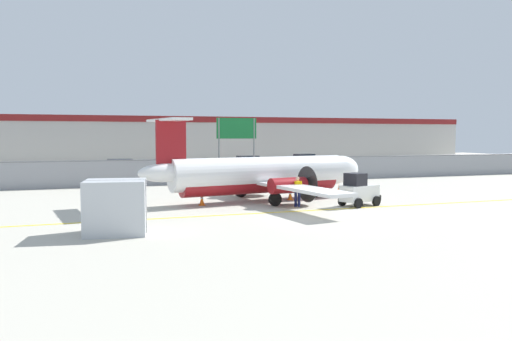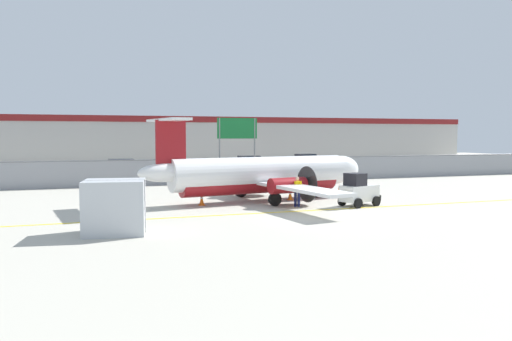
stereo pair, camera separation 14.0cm
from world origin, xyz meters
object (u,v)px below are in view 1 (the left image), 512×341
Objects in this scene: cargo_container at (116,207)px; parked_car_3 at (247,163)px; commuter_airplane at (265,175)px; highway_sign at (237,134)px; parked_car_2 at (203,168)px; parked_car_4 at (304,160)px; baggage_tug at (359,191)px; traffic_cone_far_right at (202,200)px; ground_crew_worker at (297,190)px; parked_car_0 at (59,171)px; traffic_cone_near_right at (350,191)px; traffic_cone_near_left at (339,189)px; traffic_cone_far_left at (290,195)px; parked_car_1 at (121,167)px.

parked_car_3 is (15.85, 32.07, -0.21)m from cargo_container.
highway_sign is at bearing 71.77° from commuter_airplane.
parked_car_2 and parked_car_4 have the same top height.
baggage_tug is 32.92m from parked_car_4.
parked_car_4 is at bearing 55.97° from traffic_cone_far_right.
ground_crew_worker is at bearing -24.79° from traffic_cone_far_right.
ground_crew_worker and parked_car_0 have the same top height.
baggage_tug is 3.99× the size of traffic_cone_near_right.
ground_crew_worker is 7.28m from traffic_cone_near_left.
ground_crew_worker is 0.40× the size of parked_car_2.
traffic_cone_near_right is (5.31, 3.46, -0.64)m from ground_crew_worker.
cargo_container is at bearing 178.17° from baggage_tug.
traffic_cone_near_right is at bearing -88.70° from traffic_cone_near_left.
parked_car_4 is (13.25, 27.52, 0.58)m from traffic_cone_far_left.
traffic_cone_near_left is (1.85, 5.80, -0.54)m from baggage_tug.
parked_car_3 is at bearing 67.60° from baggage_tug.
parked_car_2 is (-4.17, 21.48, 0.04)m from baggage_tug.
commuter_airplane is 25.08× the size of traffic_cone_far_right.
highway_sign reaches higher than parked_car_4.
traffic_cone_far_left is 30.55m from parked_car_4.
traffic_cone_near_left is 0.15× the size of parked_car_0.
parked_car_0 is 15.82m from highway_sign.
traffic_cone_far_left is (-4.53, -2.14, 0.00)m from traffic_cone_near_left.
cargo_container is 0.62× the size of parked_car_3.
traffic_cone_far_right is at bearing -113.97° from highway_sign.
traffic_cone_far_left is at bearing -14.09° from commuter_airplane.
baggage_tug reaches higher than parked_car_2.
commuter_airplane is 3.68× the size of parked_car_1.
parked_car_0 is at bearing -154.69° from parked_car_1.
commuter_airplane is 25.08× the size of traffic_cone_near_left.
parked_car_1 is at bearing 139.13° from highway_sign.
traffic_cone_far_right is (-4.10, -0.69, -1.29)m from commuter_airplane.
parked_car_1 reaches higher than traffic_cone_far_left.
baggage_tug is 4.71m from traffic_cone_near_right.
traffic_cone_near_right is 0.12× the size of highway_sign.
parked_car_1 is (-11.42, 25.23, 0.04)m from baggage_tug.
parked_car_0 is 20.28m from parked_car_3.
cargo_container is 29.12m from parked_car_1.
ground_crew_worker is at bearing -104.85° from traffic_cone_far_left.
commuter_airplane is 5.77m from baggage_tug.
traffic_cone_far_left is 25.11m from parked_car_3.
commuter_airplane reaches higher than parked_car_3.
parked_car_1 is (-13.30, 20.94, 0.58)m from traffic_cone_near_right.
traffic_cone_far_left is 23.28m from parked_car_1.
cargo_container is 0.61× the size of parked_car_0.
parked_car_2 is 0.98× the size of parked_car_3.
baggage_tug is 6.11m from traffic_cone_near_left.
cargo_container is at bearing 58.56° from parked_car_3.
parked_car_1 reaches higher than traffic_cone_far_right.
cargo_container is 0.61× the size of parked_car_4.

